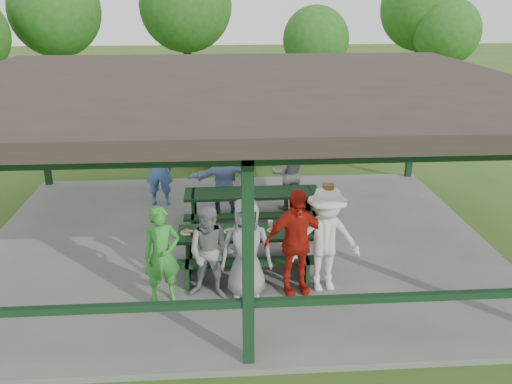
{
  "coord_description": "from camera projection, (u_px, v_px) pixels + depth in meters",
  "views": [
    {
      "loc": [
        -0.33,
        -9.92,
        4.81
      ],
      "look_at": [
        0.35,
        -0.3,
        1.25
      ],
      "focal_mm": 38.0,
      "sensor_mm": 36.0,
      "label": 1
    }
  ],
  "objects": [
    {
      "name": "picnic_table_near",
      "position": [
        246.0,
        246.0,
        9.66
      ],
      "size": [
        2.39,
        1.39,
        0.75
      ],
      "color": "black",
      "rests_on": "concrete_slab"
    },
    {
      "name": "tree_far_right",
      "position": [
        423.0,
        9.0,
        25.07
      ],
      "size": [
        3.88,
        3.88,
        6.05
      ],
      "color": "#331F14",
      "rests_on": "ground"
    },
    {
      "name": "tree_far_left",
      "position": [
        55.0,
        11.0,
        22.91
      ],
      "size": [
        3.85,
        3.85,
        6.01
      ],
      "color": "#331F14",
      "rests_on": "ground"
    },
    {
      "name": "pickup_truck",
      "position": [
        273.0,
        124.0,
        17.45
      ],
      "size": [
        6.56,
        4.31,
        1.68
      ],
      "primitive_type": "imported",
      "rotation": [
        0.0,
        0.0,
        1.84
      ],
      "color": "silver",
      "rests_on": "ground"
    },
    {
      "name": "tree_right",
      "position": [
        447.0,
        32.0,
        24.14
      ],
      "size": [
        3.0,
        3.0,
        4.68
      ],
      "color": "#331F14",
      "rests_on": "ground"
    },
    {
      "name": "spectator_grey",
      "position": [
        288.0,
        173.0,
        12.34
      ],
      "size": [
        0.85,
        0.67,
        1.69
      ],
      "primitive_type": "imported",
      "rotation": [
        0.0,
        0.0,
        3.18
      ],
      "color": "gray",
      "rests_on": "concrete_slab"
    },
    {
      "name": "spectator_lblue",
      "position": [
        224.0,
        178.0,
        12.05
      ],
      "size": [
        1.6,
        0.86,
        1.65
      ],
      "primitive_type": "imported",
      "rotation": [
        0.0,
        0.0,
        3.4
      ],
      "color": "#859FCE",
      "rests_on": "concrete_slab"
    },
    {
      "name": "picnic_table_far",
      "position": [
        252.0,
        204.0,
        11.54
      ],
      "size": [
        2.85,
        1.39,
        0.75
      ],
      "color": "black",
      "rests_on": "concrete_slab"
    },
    {
      "name": "contestant_grey_left",
      "position": [
        211.0,
        253.0,
        8.67
      ],
      "size": [
        0.88,
        0.74,
        1.58
      ],
      "primitive_type": "imported",
      "rotation": [
        0.0,
        0.0,
        -0.21
      ],
      "color": "gray",
      "rests_on": "concrete_slab"
    },
    {
      "name": "contestant_grey_mid",
      "position": [
        246.0,
        249.0,
        8.68
      ],
      "size": [
        0.84,
        0.56,
        1.7
      ],
      "primitive_type": "imported",
      "rotation": [
        0.0,
        0.0,
        -0.03
      ],
      "color": "gray",
      "rests_on": "concrete_slab"
    },
    {
      "name": "contestant_green",
      "position": [
        162.0,
        255.0,
        8.56
      ],
      "size": [
        0.67,
        0.52,
        1.62
      ],
      "primitive_type": "imported",
      "rotation": [
        0.0,
        0.0,
        0.25
      ],
      "color": "green",
      "rests_on": "concrete_slab"
    },
    {
      "name": "ground",
      "position": [
        238.0,
        245.0,
        10.97
      ],
      "size": [
        90.0,
        90.0,
        0.0
      ],
      "primitive_type": "plane",
      "color": "#30541A",
      "rests_on": "ground"
    },
    {
      "name": "spectator_blue",
      "position": [
        158.0,
        169.0,
        12.52
      ],
      "size": [
        0.67,
        0.47,
        1.76
      ],
      "primitive_type": "imported",
      "rotation": [
        0.0,
        0.0,
        3.06
      ],
      "color": "#436DAF",
      "rests_on": "concrete_slab"
    },
    {
      "name": "concrete_slab",
      "position": [
        238.0,
        243.0,
        10.95
      ],
      "size": [
        10.0,
        8.0,
        0.1
      ],
      "primitive_type": "cube",
      "color": "#62625D",
      "rests_on": "ground"
    },
    {
      "name": "contestant_white_fedora",
      "position": [
        326.0,
        239.0,
        8.87
      ],
      "size": [
        1.23,
        0.79,
        1.87
      ],
      "rotation": [
        0.0,
        0.0,
        0.1
      ],
      "color": "silver",
      "rests_on": "concrete_slab"
    },
    {
      "name": "pavilion_structure",
      "position": [
        236.0,
        88.0,
        9.87
      ],
      "size": [
        10.6,
        8.6,
        3.24
      ],
      "color": "black",
      "rests_on": "concrete_slab"
    },
    {
      "name": "tree_mid",
      "position": [
        316.0,
        40.0,
        22.81
      ],
      "size": [
        2.79,
        2.79,
        4.36
      ],
      "color": "#331F14",
      "rests_on": "ground"
    },
    {
      "name": "farm_trailer",
      "position": [
        164.0,
        118.0,
        19.09
      ],
      "size": [
        3.84,
        1.81,
        1.34
      ],
      "rotation": [
        0.0,
        0.0,
        0.05
      ],
      "color": "navy",
      "rests_on": "ground"
    },
    {
      "name": "contestant_red",
      "position": [
        295.0,
        242.0,
        8.77
      ],
      "size": [
        1.14,
        0.68,
        1.82
      ],
      "primitive_type": "imported",
      "rotation": [
        0.0,
        0.0,
        0.24
      ],
      "color": "#B11C10",
      "rests_on": "concrete_slab"
    },
    {
      "name": "tree_left",
      "position": [
        185.0,
        6.0,
        23.6
      ],
      "size": [
        4.04,
        4.04,
        6.32
      ],
      "color": "#331F14",
      "rests_on": "ground"
    },
    {
      "name": "table_setting",
      "position": [
        244.0,
        229.0,
        9.57
      ],
      "size": [
        2.43,
        0.45,
        0.1
      ],
      "color": "white",
      "rests_on": "picnic_table_near"
    }
  ]
}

